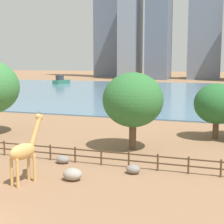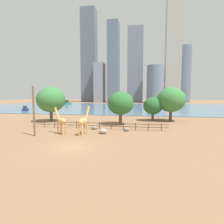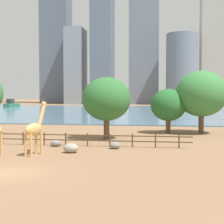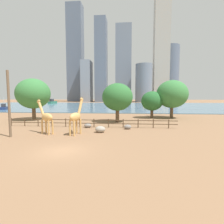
# 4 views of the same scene
# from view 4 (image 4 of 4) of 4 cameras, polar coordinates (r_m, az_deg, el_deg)

# --- Properties ---
(ground_plane) EXTENTS (400.00, 400.00, 0.00)m
(ground_plane) POSITION_cam_4_polar(r_m,az_deg,el_deg) (94.56, 1.74, 2.15)
(ground_plane) COLOR #8C6647
(harbor_water) EXTENTS (180.00, 86.00, 0.20)m
(harbor_water) POSITION_cam_4_polar(r_m,az_deg,el_deg) (91.56, 1.62, 2.12)
(harbor_water) COLOR slate
(harbor_water) RESTS_ON ground
(giraffe_tall) EXTENTS (1.39, 3.07, 4.74)m
(giraffe_tall) POSITION_cam_4_polar(r_m,az_deg,el_deg) (21.98, -11.69, -1.52)
(giraffe_tall) COLOR tan
(giraffe_tall) RESTS_ON ground
(giraffe_companion) EXTENTS (2.97, 2.08, 4.47)m
(giraffe_companion) POSITION_cam_4_polar(r_m,az_deg,el_deg) (23.44, -20.70, -1.55)
(giraffe_companion) COLOR tan
(giraffe_companion) RESTS_ON ground
(utility_pole) EXTENTS (0.28, 0.28, 7.67)m
(utility_pole) POSITION_cam_4_polar(r_m,az_deg,el_deg) (23.30, -30.60, 2.25)
(utility_pole) COLOR brown
(utility_pole) RESTS_ON ground
(boulder_near_fence) EXTENTS (1.12, 0.84, 0.63)m
(boulder_near_fence) POSITION_cam_4_polar(r_m,az_deg,el_deg) (26.79, -7.92, -4.41)
(boulder_near_fence) COLOR gray
(boulder_near_fence) RESTS_ON ground
(boulder_by_pole) EXTENTS (1.36, 1.12, 0.84)m
(boulder_by_pole) POSITION_cam_4_polar(r_m,az_deg,el_deg) (23.06, -3.88, -5.64)
(boulder_by_pole) COLOR gray
(boulder_by_pole) RESTS_ON ground
(boulder_small) EXTENTS (1.06, 0.87, 0.66)m
(boulder_small) POSITION_cam_4_polar(r_m,az_deg,el_deg) (25.44, 5.13, -4.86)
(boulder_small) COLOR gray
(boulder_small) RESTS_ON ground
(enclosure_fence) EXTENTS (26.12, 0.14, 1.30)m
(enclosure_fence) POSITION_cam_4_polar(r_m,az_deg,el_deg) (27.22, -7.49, -3.31)
(enclosure_fence) COLOR #4C3826
(enclosure_fence) RESTS_ON ground
(tree_left_large) EXTENTS (6.71, 6.71, 8.28)m
(tree_left_large) POSITION_cam_4_polar(r_m,az_deg,el_deg) (40.30, 19.03, 5.53)
(tree_left_large) COLOR brown
(tree_left_large) RESTS_ON ground
(tree_center_broad) EXTENTS (5.58, 5.58, 7.15)m
(tree_center_broad) POSITION_cam_4_polar(r_m,az_deg,el_deg) (31.96, 1.79, 4.88)
(tree_center_broad) COLOR brown
(tree_center_broad) RESTS_ON ground
(tree_right_tall) EXTENTS (4.72, 4.72, 5.88)m
(tree_right_tall) POSITION_cam_4_polar(r_m,az_deg,el_deg) (39.24, 12.95, 3.50)
(tree_right_tall) COLOR brown
(tree_right_tall) RESTS_ON ground
(tree_left_small) EXTENTS (6.65, 6.65, 8.29)m
(tree_left_small) POSITION_cam_4_polar(r_m,az_deg,el_deg) (38.36, -24.34, 5.45)
(tree_left_small) COLOR brown
(tree_left_small) RESTS_ON ground
(boat_ferry) EXTENTS (3.78, 7.46, 6.41)m
(boat_ferry) POSITION_cam_4_polar(r_m,az_deg,el_deg) (123.86, -18.91, 3.14)
(boat_ferry) COLOR #337259
(boat_ferry) RESTS_ON harbor_water
(boat_sailboat) EXTENTS (2.68, 4.76, 4.05)m
(boat_sailboat) POSITION_cam_4_polar(r_m,az_deg,el_deg) (83.71, 10.91, 2.30)
(boat_sailboat) COLOR gold
(boat_sailboat) RESTS_ON harbor_water
(boat_tug) EXTENTS (3.56, 5.04, 4.29)m
(boat_tug) POSITION_cam_4_polar(r_m,az_deg,el_deg) (72.53, -31.81, 1.27)
(boat_tug) COLOR navy
(boat_tug) RESTS_ON harbor_water
(skyline_tower_needle) EXTENTS (14.51, 14.51, 32.74)m
(skyline_tower_needle) POSITION_cam_4_polar(r_m,az_deg,el_deg) (155.98, 10.34, 9.20)
(skyline_tower_needle) COLOR slate
(skyline_tower_needle) RESTS_ON ground
(skyline_block_central) EXTENTS (14.60, 9.89, 70.82)m
(skyline_block_central) POSITION_cam_4_polar(r_m,az_deg,el_deg) (169.85, 3.78, 15.40)
(skyline_block_central) COLOR slate
(skyline_block_central) RESTS_ON ground
(skyline_tower_glass) EXTENTS (13.23, 11.48, 90.97)m
(skyline_tower_glass) POSITION_cam_4_polar(r_m,az_deg,el_deg) (170.27, 15.81, 18.67)
(skyline_tower_glass) COLOR #ADA89E
(skyline_tower_glass) RESTS_ON ground
(skyline_block_left) EXTENTS (8.59, 14.91, 37.70)m
(skyline_block_left) POSITION_cam_4_polar(r_m,az_deg,el_deg) (167.09, -8.22, 9.80)
(skyline_block_left) COLOR gray
(skyline_block_left) RESTS_ON ground
(skyline_block_right) EXTENTS (15.37, 12.33, 96.57)m
(skyline_block_right) POSITION_cam_4_polar(r_m,az_deg,el_deg) (191.39, -11.85, 18.05)
(skyline_block_right) COLOR slate
(skyline_block_right) RESTS_ON ground
(skyline_tower_short) EXTENTS (10.19, 13.77, 74.54)m
(skyline_tower_short) POSITION_cam_4_polar(r_m,az_deg,el_deg) (166.31, -3.57, 16.27)
(skyline_tower_short) COLOR slate
(skyline_tower_short) RESTS_ON ground
(skyline_block_wide) EXTENTS (15.47, 15.47, 51.20)m
(skyline_block_wide) POSITION_cam_4_polar(r_m,az_deg,el_deg) (173.63, 18.50, 11.65)
(skyline_block_wide) COLOR slate
(skyline_block_wide) RESTS_ON ground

